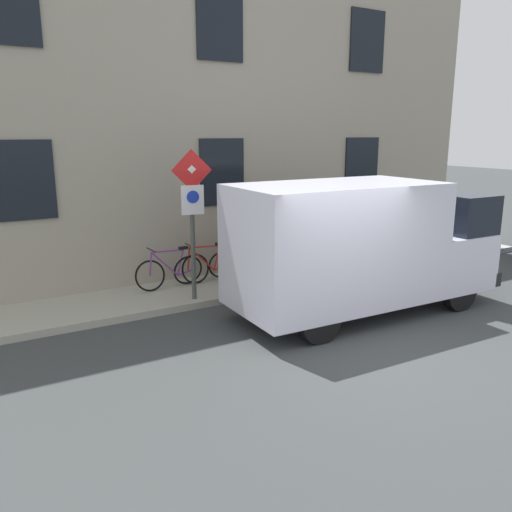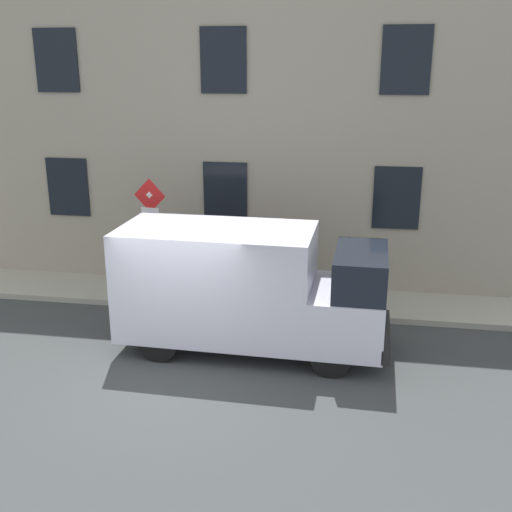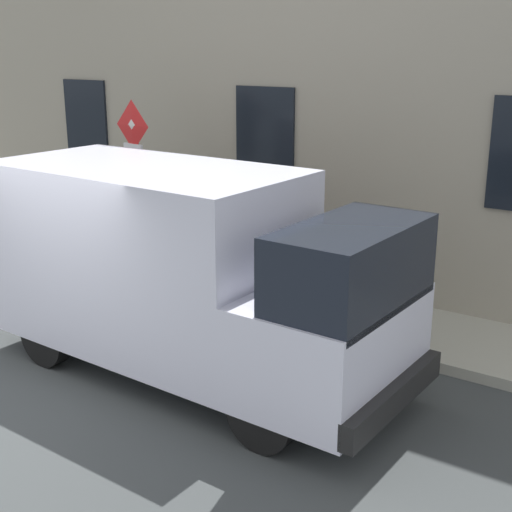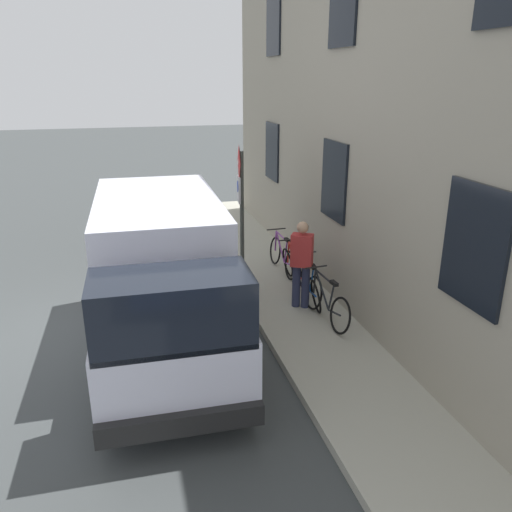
{
  "view_description": "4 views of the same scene",
  "coord_description": "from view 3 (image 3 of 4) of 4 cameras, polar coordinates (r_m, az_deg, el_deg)",
  "views": [
    {
      "loc": [
        -5.9,
        5.41,
        3.38
      ],
      "look_at": [
        2.47,
        0.47,
        1.07
      ],
      "focal_mm": 36.59,
      "sensor_mm": 36.0,
      "label": 1
    },
    {
      "loc": [
        -9.95,
        -3.22,
        5.56
      ],
      "look_at": [
        2.95,
        -1.08,
        1.46
      ],
      "focal_mm": 43.25,
      "sensor_mm": 36.0,
      "label": 2
    },
    {
      "loc": [
        -4.69,
        -6.31,
        3.85
      ],
      "look_at": [
        3.14,
        -0.96,
        1.01
      ],
      "focal_mm": 49.11,
      "sensor_mm": 36.0,
      "label": 3
    },
    {
      "loc": [
        0.83,
        -9.0,
        4.4
      ],
      "look_at": [
        2.98,
        -0.91,
        1.44
      ],
      "focal_mm": 35.73,
      "sensor_mm": 36.0,
      "label": 4
    }
  ],
  "objects": [
    {
      "name": "ground_plane",
      "position": [
        8.76,
        -17.29,
        -10.24
      ],
      "size": [
        80.0,
        80.0,
        0.0
      ],
      "primitive_type": "plane",
      "color": "#3B3F3F"
    },
    {
      "name": "sidewalk_slab",
      "position": [
        11.33,
        -1.75,
        -2.84
      ],
      "size": [
        1.77,
        17.14,
        0.14
      ],
      "primitive_type": "cube",
      "color": "#A7A594",
      "rests_on": "ground_plane"
    },
    {
      "name": "building_facade",
      "position": [
        11.7,
        1.8,
        16.94
      ],
      "size": [
        0.75,
        15.14,
        7.82
      ],
      "color": "#9C9582",
      "rests_on": "ground_plane"
    },
    {
      "name": "sign_post_stacked",
      "position": [
        11.23,
        -9.81,
        7.14
      ],
      "size": [
        0.18,
        0.56,
        2.82
      ],
      "color": "#474C47",
      "rests_on": "sidewalk_slab"
    },
    {
      "name": "delivery_van",
      "position": [
        8.32,
        -5.84,
        -1.02
      ],
      "size": [
        2.14,
        5.38,
        2.5
      ],
      "rotation": [
        0.0,
        0.0,
        4.69
      ],
      "color": "silver",
      "rests_on": "ground_plane"
    },
    {
      "name": "bicycle_black",
      "position": [
        10.87,
        4.05,
        -1.27
      ],
      "size": [
        0.46,
        1.72,
        0.89
      ],
      "rotation": [
        0.0,
        0.0,
        1.66
      ],
      "color": "black",
      "rests_on": "sidewalk_slab"
    },
    {
      "name": "bicycle_blue",
      "position": [
        11.31,
        0.28,
        -0.51
      ],
      "size": [
        0.48,
        1.72,
        0.89
      ],
      "rotation": [
        0.0,
        0.0,
        1.44
      ],
      "color": "black",
      "rests_on": "sidewalk_slab"
    },
    {
      "name": "bicycle_red",
      "position": [
        11.8,
        -3.21,
        0.19
      ],
      "size": [
        0.46,
        1.71,
        0.89
      ],
      "rotation": [
        0.0,
        0.0,
        1.56
      ],
      "color": "black",
      "rests_on": "sidewalk_slab"
    },
    {
      "name": "bicycle_purple",
      "position": [
        12.32,
        -6.4,
        0.84
      ],
      "size": [
        0.46,
        1.71,
        0.89
      ],
      "rotation": [
        0.0,
        0.0,
        1.61
      ],
      "color": "black",
      "rests_on": "sidewalk_slab"
    },
    {
      "name": "pedestrian",
      "position": [
        10.85,
        0.37,
        1.82
      ],
      "size": [
        0.48,
        0.43,
        1.72
      ],
      "rotation": [
        0.0,
        0.0,
        1.04
      ],
      "color": "#262B47",
      "rests_on": "sidewalk_slab"
    }
  ]
}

